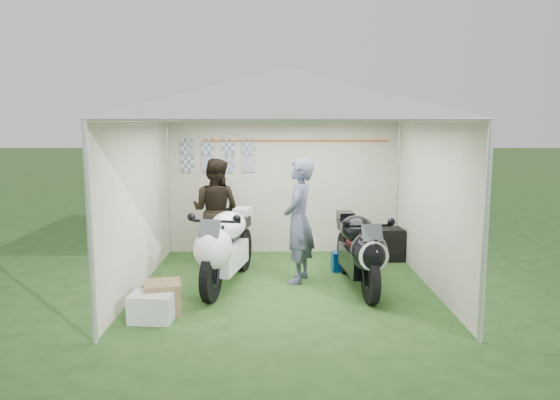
% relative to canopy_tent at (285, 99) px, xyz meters
% --- Properties ---
extents(ground, '(80.00, 80.00, 0.00)m').
position_rel_canopy_tent_xyz_m(ground, '(0.00, -0.03, -2.58)').
color(ground, '#25491A').
rests_on(ground, ground).
extents(canopy_tent, '(5.66, 5.66, 3.00)m').
position_rel_canopy_tent_xyz_m(canopy_tent, '(0.00, 0.00, 0.00)').
color(canopy_tent, silver).
rests_on(canopy_tent, ground).
extents(motorcycle_white, '(0.74, 2.15, 1.06)m').
position_rel_canopy_tent_xyz_m(motorcycle_white, '(-0.82, -0.11, -1.98)').
color(motorcycle_white, black).
rests_on(motorcycle_white, ground).
extents(motorcycle_black, '(0.57, 2.08, 1.02)m').
position_rel_canopy_tent_xyz_m(motorcycle_black, '(1.01, -0.21, -2.01)').
color(motorcycle_black, black).
rests_on(motorcycle_black, ground).
extents(paddock_stand, '(0.41, 0.28, 0.29)m').
position_rel_canopy_tent_xyz_m(paddock_stand, '(0.93, 0.73, -2.43)').
color(paddock_stand, '#0D3DA9').
rests_on(paddock_stand, ground).
extents(person_dark_jacket, '(0.99, 0.88, 1.69)m').
position_rel_canopy_tent_xyz_m(person_dark_jacket, '(-1.11, 1.29, -1.73)').
color(person_dark_jacket, black).
rests_on(person_dark_jacket, ground).
extents(person_blue_jacket, '(0.58, 0.73, 1.77)m').
position_rel_canopy_tent_xyz_m(person_blue_jacket, '(0.20, 0.17, -1.69)').
color(person_blue_jacket, slate).
rests_on(person_blue_jacket, ground).
extents(equipment_box, '(0.56, 0.47, 0.53)m').
position_rel_canopy_tent_xyz_m(equipment_box, '(1.70, 1.39, -2.31)').
color(equipment_box, black).
rests_on(equipment_box, ground).
extents(crate_0, '(0.51, 0.42, 0.32)m').
position_rel_canopy_tent_xyz_m(crate_0, '(-1.55, -1.40, -2.41)').
color(crate_0, silver).
rests_on(crate_0, ground).
extents(crate_1, '(0.50, 0.50, 0.38)m').
position_rel_canopy_tent_xyz_m(crate_1, '(-1.48, -1.14, -2.39)').
color(crate_1, olive).
rests_on(crate_1, ground).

